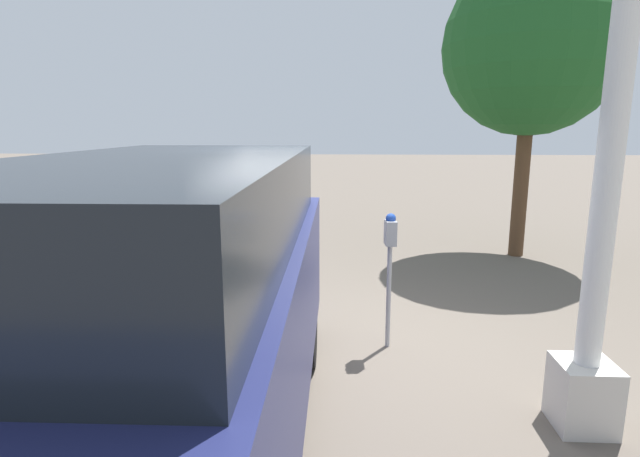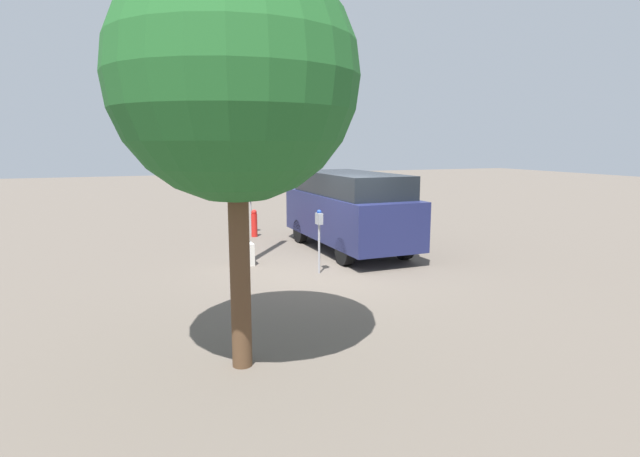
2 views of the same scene
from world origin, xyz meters
name	(u,v)px [view 1 (image 1 of 2)]	position (x,y,z in m)	size (l,w,h in m)	color
ground_plane	(344,352)	(0.00, 0.00, 0.00)	(80.00, 80.00, 0.00)	#60564C
parking_meter_near	(390,250)	(-0.17, 0.48, 1.10)	(0.21, 0.12, 1.49)	#9E9EA3
lamp_post	(615,117)	(1.27, 1.91, 2.44)	(0.44, 0.44, 6.48)	beige
parked_van	(162,307)	(1.89, -1.22, 1.19)	(5.11, 2.00, 2.18)	navy
car_distant	(88,192)	(-7.82, -6.80, 0.69)	(4.25, 2.05, 1.30)	#B7B2A8
street_tree	(532,47)	(-4.32, 3.24, 3.74)	(3.09, 3.09, 5.30)	#513823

